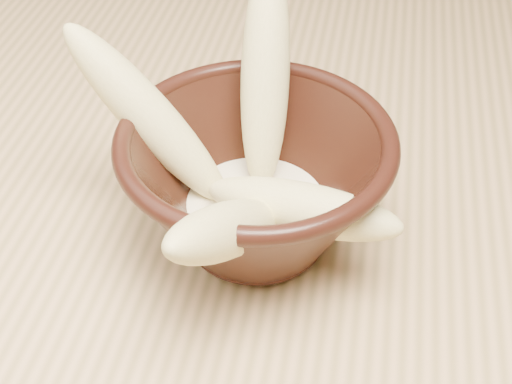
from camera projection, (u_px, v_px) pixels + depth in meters
table at (80, 221)px, 0.66m from camera, size 1.20×0.80×0.75m
bowl at (256, 183)px, 0.49m from camera, size 0.19×0.19×0.10m
milk_puddle at (256, 209)px, 0.51m from camera, size 0.11×0.11×0.01m
banana_upright at (265, 75)px, 0.50m from camera, size 0.05×0.12×0.16m
banana_left at (148, 116)px, 0.49m from camera, size 0.14×0.07×0.14m
banana_across at (302, 208)px, 0.47m from camera, size 0.14×0.06×0.05m
banana_front at (229, 230)px, 0.42m from camera, size 0.07×0.15×0.11m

